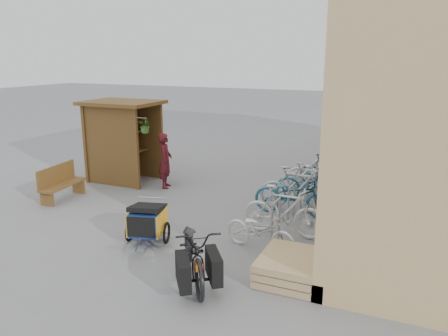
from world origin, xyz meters
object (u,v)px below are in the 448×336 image
at_px(person_kiosk, 165,161).
at_px(bike_4, 312,184).
at_px(bench, 60,182).
at_px(child_trailer, 147,220).
at_px(bike_0, 260,231).
at_px(kiosk, 121,130).
at_px(pallet_stack, 290,267).
at_px(shopping_carts, 354,154).
at_px(bike_7, 326,169).
at_px(bike_5, 307,179).
at_px(bike_1, 284,211).
at_px(cargo_bike, 194,252).
at_px(bike_2, 293,195).
at_px(bike_6, 318,173).
at_px(bike_3, 297,189).

xyz_separation_m(person_kiosk, bike_4, (4.14, 0.36, -0.29)).
xyz_separation_m(bench, bike_4, (6.12, 2.39, 0.03)).
height_order(child_trailer, bike_0, child_trailer).
relative_size(person_kiosk, bike_4, 0.84).
bearing_deg(bike_0, kiosk, 72.43).
height_order(pallet_stack, shopping_carts, shopping_carts).
relative_size(pallet_stack, bike_7, 0.78).
xyz_separation_m(person_kiosk, bike_0, (3.86, -2.89, -0.39)).
bearing_deg(pallet_stack, bike_7, 95.26).
bearing_deg(pallet_stack, bike_5, 100.00).
xyz_separation_m(child_trailer, bike_7, (2.53, 5.55, -0.00)).
distance_m(person_kiosk, bike_0, 4.83).
distance_m(kiosk, bike_1, 6.12).
xyz_separation_m(kiosk, bench, (-0.40, -2.15, -1.09)).
distance_m(shopping_carts, child_trailer, 8.02).
relative_size(cargo_bike, bike_0, 1.33).
xyz_separation_m(kiosk, bike_2, (5.52, -0.88, -1.06)).
distance_m(child_trailer, bike_6, 5.55).
bearing_deg(kiosk, bike_7, 19.37).
bearing_deg(bike_6, cargo_bike, 159.45).
bearing_deg(kiosk, person_kiosk, -4.40).
height_order(kiosk, bike_4, kiosk).
distance_m(shopping_carts, bike_4, 3.67).
distance_m(bench, bike_2, 6.05).
height_order(pallet_stack, person_kiosk, person_kiosk).
distance_m(bike_6, bike_7, 0.57).
bearing_deg(bike_3, bench, 97.32).
bearing_deg(bike_2, person_kiosk, 78.57).
distance_m(person_kiosk, bike_4, 4.17).
relative_size(pallet_stack, bike_2, 0.64).
relative_size(bike_2, bike_3, 1.05).
height_order(bike_0, bike_4, bike_4).
distance_m(kiosk, bike_6, 5.90).
bearing_deg(child_trailer, cargo_bike, -48.58).
bearing_deg(person_kiosk, bench, 114.37).
xyz_separation_m(cargo_bike, bike_0, (0.62, 1.57, -0.12)).
bearing_deg(cargo_bike, bike_7, 46.32).
relative_size(bench, cargo_bike, 0.72).
bearing_deg(cargo_bike, bike_0, 32.68).
distance_m(bench, bike_6, 7.01).
distance_m(kiosk, pallet_stack, 7.50).
distance_m(bike_1, bike_3, 1.67).
bearing_deg(person_kiosk, bike_0, -148.13).
bearing_deg(bike_1, cargo_bike, 161.95).
bearing_deg(bike_7, cargo_bike, 155.29).
height_order(cargo_bike, bike_3, bike_3).
bearing_deg(shopping_carts, bike_4, -98.68).
relative_size(person_kiosk, bike_3, 0.87).
xyz_separation_m(kiosk, bike_1, (5.65, -2.13, -1.01)).
bearing_deg(bike_6, bike_4, 171.97).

